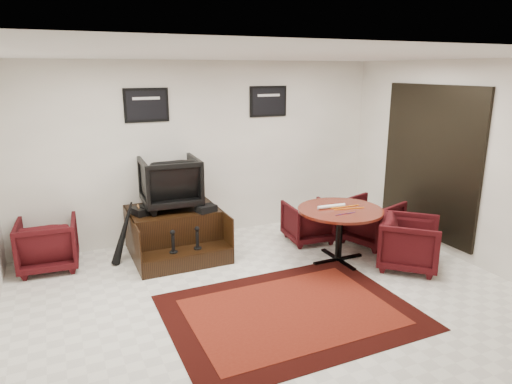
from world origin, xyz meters
TOP-DOWN VIEW (x-y plane):
  - ground at (0.00, 0.00)m, footprint 6.00×6.00m
  - room_shell at (0.41, 0.12)m, footprint 6.02×5.02m
  - area_rug at (0.03, -0.36)m, footprint 2.73×2.05m
  - shine_podium at (-0.71, 1.91)m, footprint 1.29×1.33m
  - shine_chair at (-0.71, 2.05)m, footprint 0.85×0.80m
  - shoes_pair at (-1.18, 1.89)m, footprint 0.30×0.34m
  - polish_kit at (-0.30, 1.63)m, footprint 0.32×0.26m
  - umbrella_black at (-1.46, 1.80)m, footprint 0.34×0.13m
  - umbrella_hooked at (-1.45, 1.91)m, footprint 0.29×0.11m
  - armchair_side at (-2.43, 2.07)m, footprint 0.80×0.76m
  - meeting_table at (1.35, 0.65)m, footprint 1.19×1.19m
  - table_chair_back at (1.35, 1.51)m, footprint 0.74×0.70m
  - table_chair_window at (2.20, 1.02)m, footprint 0.92×0.95m
  - table_chair_corner at (2.09, 0.05)m, footprint 1.05×1.05m
  - paper_roll at (1.25, 0.73)m, footprint 0.42×0.08m
  - table_clutter at (1.42, 0.60)m, footprint 0.57×0.30m

SIDE VIEW (x-z plane):
  - ground at x=0.00m, z-range 0.00..0.00m
  - area_rug at x=0.03m, z-range 0.00..0.01m
  - shine_podium at x=-0.71m, z-range -0.03..0.64m
  - table_chair_back at x=1.35m, z-range 0.00..0.71m
  - armchair_side at x=-2.43m, z-range 0.00..0.78m
  - umbrella_hooked at x=-1.45m, z-range 0.00..0.78m
  - table_chair_corner at x=2.09m, z-range 0.00..0.79m
  - table_chair_window at x=2.20m, z-range 0.00..0.79m
  - umbrella_black at x=-1.46m, z-range 0.00..0.92m
  - meeting_table at x=1.35m, z-range 0.30..1.07m
  - polish_kit at x=-0.30m, z-range 0.67..0.76m
  - shoes_pair at x=-1.18m, z-range 0.67..0.77m
  - table_clutter at x=1.42m, z-range 0.78..0.79m
  - paper_roll at x=1.25m, z-range 0.78..0.83m
  - shine_chair at x=-0.71m, z-range 0.67..1.51m
  - room_shell at x=0.41m, z-range 0.38..3.19m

